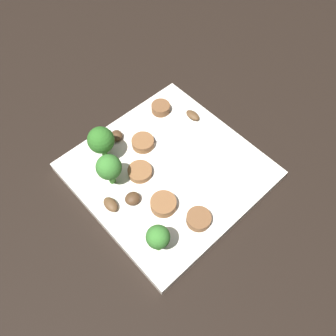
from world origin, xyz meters
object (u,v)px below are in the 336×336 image
object	(u,v)px
mushroom_4	(116,136)
sausage_slice_1	(199,219)
sausage_slice_2	(161,108)
mushroom_0	(193,115)
mushroom_2	(133,198)
sausage_slice_3	(163,204)
mushroom_1	(111,204)
plate	(168,171)
fork	(213,166)
broccoli_floret_1	(158,237)
sausage_slice_0	(145,141)
broccoli_floret_0	(109,168)
broccoli_floret_2	(101,140)
sausage_slice_4	(140,172)

from	to	relation	value
mushroom_4	sausage_slice_1	bearing A→B (deg)	-1.66
sausage_slice_2	mushroom_4	size ratio (longest dim) A/B	1.49
mushroom_0	mushroom_2	bearing A→B (deg)	-73.01
sausage_slice_3	mushroom_1	size ratio (longest dim) A/B	1.42
sausage_slice_3	mushroom_0	size ratio (longest dim) A/B	1.39
plate	sausage_slice_2	xyz separation A→B (m)	(-0.09, 0.07, 0.01)
fork	broccoli_floret_1	world-z (taller)	broccoli_floret_1
sausage_slice_1	mushroom_0	distance (m)	0.18
sausage_slice_0	mushroom_0	xyz separation A→B (m)	(0.01, 0.09, -0.00)
sausage_slice_0	sausage_slice_1	distance (m)	0.15
sausage_slice_2	mushroom_1	world-z (taller)	sausage_slice_2
mushroom_1	sausage_slice_2	bearing A→B (deg)	116.51
broccoli_floret_0	sausage_slice_1	distance (m)	0.14
broccoli_floret_2	mushroom_0	distance (m)	0.16
broccoli_floret_2	sausage_slice_1	size ratio (longest dim) A/B	1.79
fork	sausage_slice_1	xyz separation A→B (m)	(0.05, -0.08, 0.00)
sausage_slice_3	mushroom_2	xyz separation A→B (m)	(-0.04, -0.03, -0.00)
broccoli_floret_2	mushroom_0	xyz separation A→B (m)	(0.03, 0.15, -0.04)
broccoli_floret_2	sausage_slice_0	distance (m)	0.07
fork	sausage_slice_2	bearing A→B (deg)	155.45
sausage_slice_2	mushroom_2	bearing A→B (deg)	-55.18
sausage_slice_4	mushroom_1	bearing A→B (deg)	-78.25
sausage_slice_1	mushroom_2	world-z (taller)	same
mushroom_0	mushroom_4	distance (m)	0.13
plate	mushroom_1	size ratio (longest dim) A/B	9.85
plate	mushroom_2	bearing A→B (deg)	-84.93
fork	mushroom_0	distance (m)	0.10
fork	sausage_slice_4	bearing A→B (deg)	-143.83
broccoli_floret_0	broccoli_floret_2	size ratio (longest dim) A/B	0.93
mushroom_0	sausage_slice_1	bearing A→B (deg)	-42.43
broccoli_floret_2	sausage_slice_2	size ratio (longest dim) A/B	1.95
sausage_slice_3	mushroom_4	world-z (taller)	sausage_slice_3
broccoli_floret_0	broccoli_floret_2	distance (m)	0.05
broccoli_floret_0	fork	bearing A→B (deg)	56.83
sausage_slice_0	broccoli_floret_1	bearing A→B (deg)	-34.76
broccoli_floret_1	broccoli_floret_2	xyz separation A→B (m)	(-0.16, 0.03, 0.01)
mushroom_4	sausage_slice_4	bearing A→B (deg)	-11.29
sausage_slice_0	mushroom_2	xyz separation A→B (m)	(0.06, -0.08, 0.00)
fork	broccoli_floret_2	bearing A→B (deg)	-156.76
broccoli_floret_1	sausage_slice_0	world-z (taller)	broccoli_floret_1
sausage_slice_2	mushroom_4	xyz separation A→B (m)	(-0.00, -0.09, -0.00)
sausage_slice_0	sausage_slice_1	bearing A→B (deg)	-12.23
sausage_slice_2	mushroom_2	size ratio (longest dim) A/B	1.40
sausage_slice_1	fork	bearing A→B (deg)	120.81
broccoli_floret_0	mushroom_1	xyz separation A→B (m)	(0.03, -0.03, -0.03)
plate	sausage_slice_0	size ratio (longest dim) A/B	7.29
sausage_slice_3	broccoli_floret_1	bearing A→B (deg)	-48.31
fork	mushroom_2	xyz separation A→B (m)	(-0.04, -0.12, 0.00)
plate	sausage_slice_1	size ratio (longest dim) A/B	7.48
sausage_slice_2	mushroom_0	size ratio (longest dim) A/B	1.19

